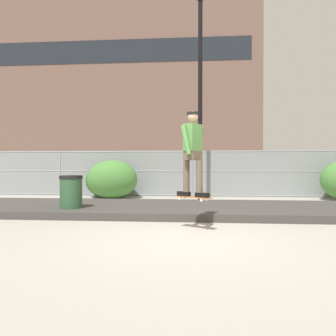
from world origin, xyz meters
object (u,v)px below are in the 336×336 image
Objects in this scene: skateboard at (193,197)px; trash_bin at (71,195)px; shrub_center at (112,179)px; parked_car_mid at (256,174)px; shrub_left at (107,181)px; street_lamp at (200,72)px; skater at (193,148)px; parked_car_near at (121,173)px.

trash_bin is (-3.15, 1.63, -0.15)m from skateboard.
shrub_center is (-3.08, 5.58, 0.06)m from skateboard.
shrub_left is (-6.37, -3.44, -0.19)m from parked_car_mid.
shrub_left is at bearing 119.34° from skateboard.
shrub_center is (-6.03, -3.92, -0.11)m from parked_car_mid.
street_lamp is at bearing -124.86° from parked_car_mid.
shrub_center reaches higher than trash_bin.
shrub_left is 1.62× the size of trash_bin.
skateboard is 0.46× the size of skater.
street_lamp is 4.57× the size of shrub_left.
parked_car_near is at bearing 110.85° from skater.
skater is 10.41m from parked_car_near.
shrub_center is (0.62, -4.12, -0.11)m from parked_car_near.
trash_bin is (-6.10, -7.87, -0.32)m from parked_car_mid.
parked_car_mid is (6.65, -0.20, 0.00)m from parked_car_near.
street_lamp is (0.22, 5.57, 3.04)m from skater.
shrub_center is at bearing 179.88° from street_lamp.
parked_car_mid reaches higher than skateboard.
skateboard is 10.38m from parked_car_near.
skater is 0.38× the size of parked_car_mid.
skateboard is 0.17× the size of parked_car_mid.
shrub_center is (-3.08, 5.58, -0.92)m from skater.
parked_car_mid is at bearing 52.20° from trash_bin.
shrub_center is at bearing -81.47° from parked_car_near.
shrub_center is at bearing 118.86° from skateboard.
skateboard is 3.55m from trash_bin.
street_lamp is at bearing -7.68° from shrub_left.
skateboard is 9.95m from parked_car_mid.
skater is 1.66× the size of trash_bin.
street_lamp is (0.22, 5.57, 4.02)m from skateboard.
street_lamp reaches higher than parked_car_near.
parked_car_near is at bearing 178.31° from parked_car_mid.
skater is 6.44m from shrub_center.
street_lamp is 1.69× the size of parked_car_mid.
parked_car_near is at bearing 94.48° from shrub_left.
street_lamp is 5.15m from shrub_center.
skater is 3.72m from trash_bin.
shrub_center is at bearing -55.39° from shrub_left.
trash_bin is at bearing -127.80° from parked_car_mid.
shrub_left is at bearing -151.63° from parked_car_mid.
street_lamp is at bearing -0.12° from shrub_center.
parked_car_mid is 2.71× the size of shrub_left.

